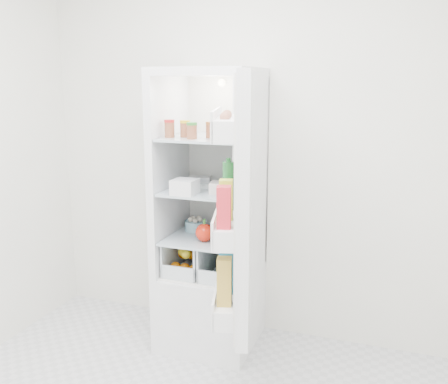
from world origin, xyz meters
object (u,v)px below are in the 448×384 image
at_px(mushroom_bowl, 196,226).
at_px(fridge_door, 239,210).
at_px(refrigerator, 213,245).
at_px(red_cabbage, 237,222).

distance_m(mushroom_bowl, fridge_door, 0.88).
distance_m(refrigerator, mushroom_bowl, 0.17).
xyz_separation_m(refrigerator, fridge_door, (0.38, -0.63, 0.43)).
xyz_separation_m(red_cabbage, mushroom_bowl, (-0.28, -0.02, -0.05)).
height_order(refrigerator, mushroom_bowl, refrigerator).
distance_m(refrigerator, red_cabbage, 0.23).
bearing_deg(refrigerator, mushroom_bowl, 173.19).
bearing_deg(mushroom_bowl, fridge_door, -51.48).
bearing_deg(mushroom_bowl, red_cabbage, 4.56).
distance_m(refrigerator, fridge_door, 0.85).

